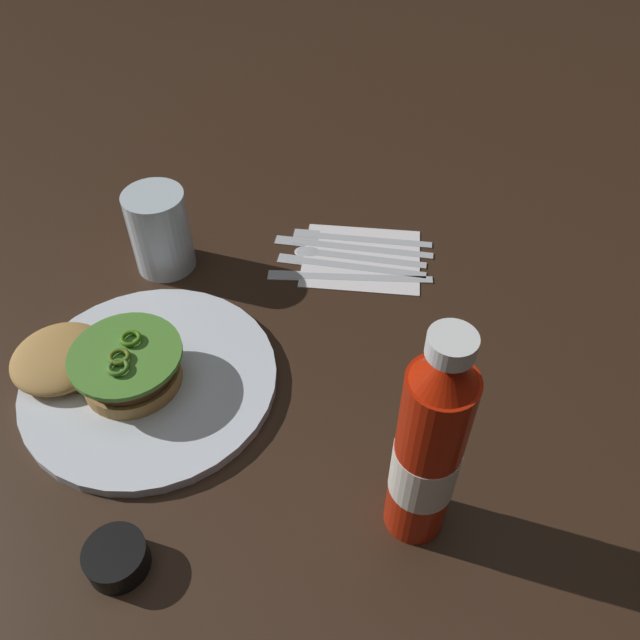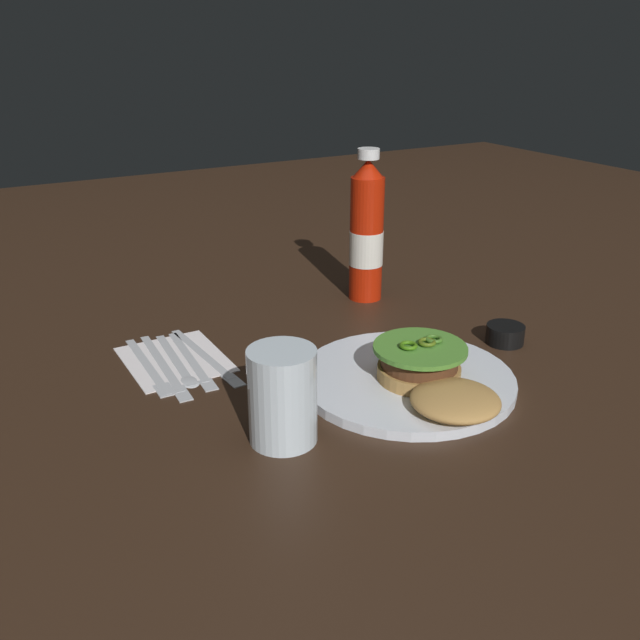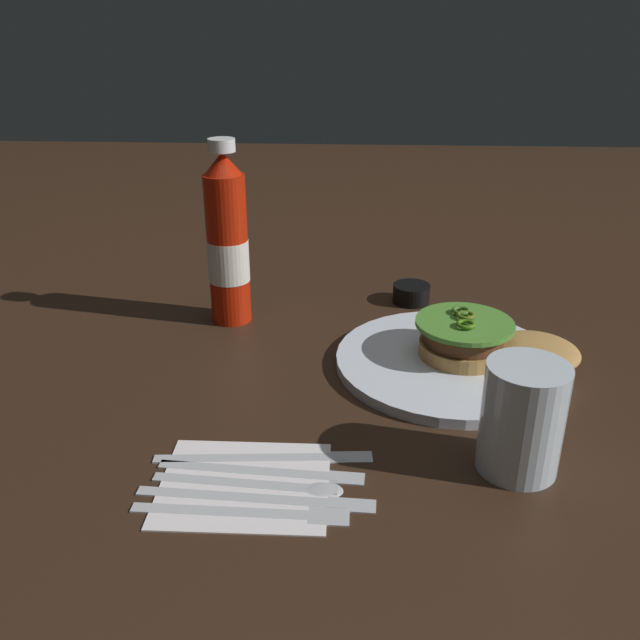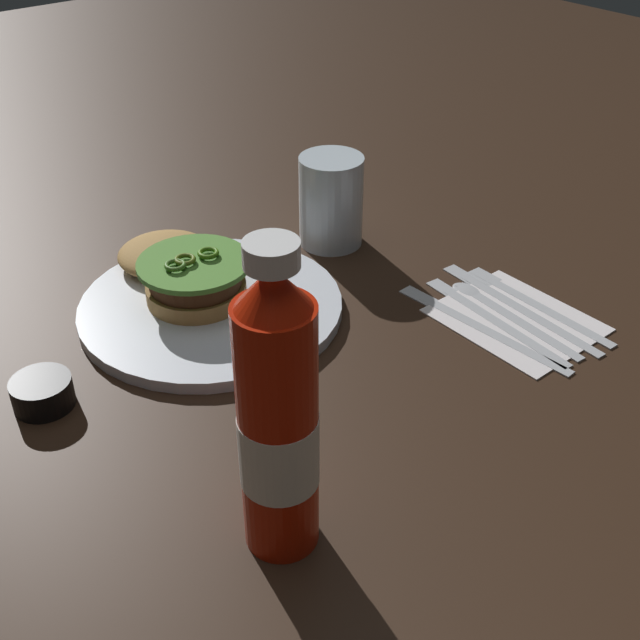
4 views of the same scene
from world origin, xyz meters
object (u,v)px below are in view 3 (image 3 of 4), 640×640
Objects in this scene: water_glass at (522,418)px; condiment_cup at (411,293)px; napkin at (245,483)px; spoon_utensil at (274,483)px; steak_knife at (271,496)px; fork_utensil at (259,510)px; burger_sandwich at (490,343)px; dinner_plate at (450,362)px; table_knife at (278,455)px; butter_knife at (274,469)px.

water_glass is 1.98× the size of condiment_cup.
spoon_utensil reaches higher than napkin.
steak_knife reaches higher than napkin.
water_glass is at bearing 18.84° from fork_utensil.
burger_sandwich is 0.34m from spoon_utensil.
burger_sandwich is 0.91× the size of steak_knife.
fork_utensil is 0.04m from spoon_utensil.
spoon_utensil is at bearing 76.79° from fork_utensil.
water_glass is 0.57× the size of fork_utensil.
water_glass reaches higher than condiment_cup.
burger_sandwich is at bearing 87.97° from water_glass.
spoon_utensil is at bearing -133.80° from burger_sandwich.
napkin is (-0.26, -0.24, -0.03)m from burger_sandwich.
dinner_plate is 1.30× the size of table_knife.
butter_knife is (-0.24, -0.23, -0.03)m from burger_sandwich.
butter_knife is 0.02m from table_knife.
condiment_cup is 0.26× the size of table_knife.
steak_knife is at bearing -87.22° from butter_knife.
dinner_plate is 5.03× the size of condiment_cup.
condiment_cup reaches higher than table_knife.
spoon_utensil is (0.00, 0.02, 0.00)m from steak_knife.
burger_sandwich is 1.03× the size of fork_utensil.
fork_utensil is 0.02m from steak_knife.
fork_utensil is at bearing -161.16° from water_glass.
dinner_plate is at bearing 54.80° from fork_utensil.
condiment_cup is at bearing 112.08° from burger_sandwich.
dinner_plate is 0.05m from burger_sandwich.
butter_knife is at bearing -130.75° from dinner_plate.
water_glass is 0.27m from napkin.
condiment_cup reaches higher than butter_knife.
water_glass is at bearing 0.03° from table_knife.
burger_sandwich reaches higher than spoon_utensil.
fork_utensil is at bearing -63.89° from napkin.
table_knife is at bearing 85.07° from fork_utensil.
butter_knife is (0.01, 0.06, 0.00)m from fork_utensil.
steak_knife is at bearing -131.80° from burger_sandwich.
dinner_plate reaches higher than fork_utensil.
butter_knife is (-0.00, 0.04, 0.00)m from steak_knife.
dinner_plate is 0.21m from water_glass.
butter_knife is at bearing 92.78° from steak_knife.
dinner_plate is at bearing 47.95° from napkin.
spoon_utensil is (-0.16, -0.45, -0.01)m from condiment_cup.
water_glass reaches higher than table_knife.
burger_sandwich reaches higher than steak_knife.
spoon_utensil is 0.04m from table_knife.
napkin is at bearing -132.05° from dinner_plate.
table_knife is at bearing -133.73° from dinner_plate.
dinner_plate is 1.79× the size of napkin.
table_knife reaches higher than napkin.
napkin is 0.03m from spoon_utensil.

